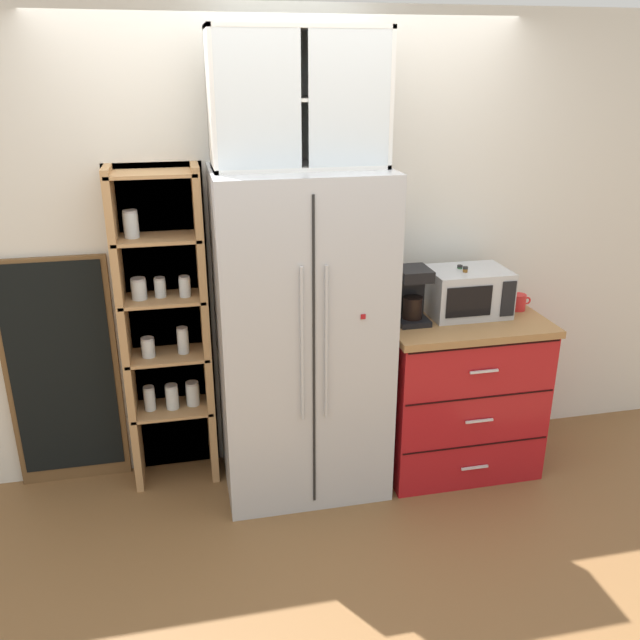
{
  "coord_description": "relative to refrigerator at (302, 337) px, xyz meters",
  "views": [
    {
      "loc": [
        -0.6,
        -3.19,
        2.25
      ],
      "look_at": [
        0.1,
        0.04,
        0.98
      ],
      "focal_mm": 37.2,
      "sensor_mm": 36.0,
      "label": 1
    }
  ],
  "objects": [
    {
      "name": "chalkboard_menu",
      "position": [
        -1.29,
        0.29,
        -0.22
      ],
      "size": [
        0.6,
        0.04,
        1.33
      ],
      "color": "brown",
      "rests_on": "ground"
    },
    {
      "name": "mug_cream",
      "position": [
        0.92,
        0.0,
        0.08
      ],
      "size": [
        0.11,
        0.08,
        0.08
      ],
      "color": "silver",
      "rests_on": "counter_cabinet"
    },
    {
      "name": "upper_cabinet",
      "position": [
        -0.0,
        0.05,
        1.21
      ],
      "size": [
        0.85,
        0.32,
        0.64
      ],
      "color": "silver",
      "rests_on": "refrigerator"
    },
    {
      "name": "counter_cabinet",
      "position": [
        0.92,
        0.0,
        -0.42
      ],
      "size": [
        0.9,
        0.66,
        0.93
      ],
      "color": "#A8161C",
      "rests_on": "ground"
    },
    {
      "name": "pantry_shelf_column",
      "position": [
        -0.72,
        0.25,
        0.03
      ],
      "size": [
        0.51,
        0.29,
        1.79
      ],
      "color": "brown",
      "rests_on": "ground"
    },
    {
      "name": "wall_back_cream",
      "position": [
        -0.0,
        0.36,
        0.38
      ],
      "size": [
        4.97,
        0.1,
        2.55
      ],
      "primitive_type": "cube",
      "color": "silver",
      "rests_on": "ground"
    },
    {
      "name": "microwave",
      "position": [
        0.96,
        0.05,
        0.17
      ],
      "size": [
        0.44,
        0.33,
        0.26
      ],
      "color": "#B7BABF",
      "rests_on": "counter_cabinet"
    },
    {
      "name": "bottle_amber",
      "position": [
        0.92,
        0.01,
        0.17
      ],
      "size": [
        0.07,
        0.07,
        0.29
      ],
      "color": "brown",
      "rests_on": "counter_cabinet"
    },
    {
      "name": "ground_plane",
      "position": [
        -0.0,
        -0.04,
        -0.89
      ],
      "size": [
        10.67,
        10.67,
        0.0
      ],
      "primitive_type": "plane",
      "color": "brown"
    },
    {
      "name": "refrigerator",
      "position": [
        0.0,
        0.0,
        0.0
      ],
      "size": [
        0.88,
        0.65,
        1.79
      ],
      "color": "#B7BABF",
      "rests_on": "ground"
    },
    {
      "name": "mug_red",
      "position": [
        1.28,
        0.04,
        0.09
      ],
      "size": [
        0.12,
        0.09,
        0.09
      ],
      "color": "red",
      "rests_on": "counter_cabinet"
    },
    {
      "name": "coffee_maker",
      "position": [
        0.61,
        0.01,
        0.2
      ],
      "size": [
        0.17,
        0.2,
        0.31
      ],
      "color": "black",
      "rests_on": "counter_cabinet"
    },
    {
      "name": "bottle_green",
      "position": [
        0.92,
        0.08,
        0.16
      ],
      "size": [
        0.07,
        0.07,
        0.28
      ],
      "color": "#285B33",
      "rests_on": "counter_cabinet"
    }
  ]
}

